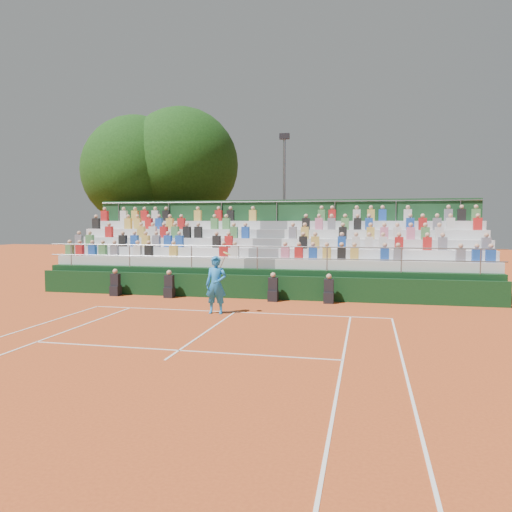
% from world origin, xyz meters
% --- Properties ---
extents(ground, '(90.00, 90.00, 0.00)m').
position_xyz_m(ground, '(0.00, 0.00, 0.00)').
color(ground, '#C14E20').
rests_on(ground, ground).
extents(court_markings, '(11.04, 23.83, 0.01)m').
position_xyz_m(court_markings, '(-0.00, -11.06, 0.01)').
color(court_markings, white).
rests_on(court_markings, ground).
extents(courtside_wall, '(20.00, 0.15, 1.00)m').
position_xyz_m(courtside_wall, '(0.00, 3.20, 0.50)').
color(courtside_wall, black).
rests_on(courtside_wall, ground).
extents(line_officials, '(9.76, 0.40, 1.19)m').
position_xyz_m(line_officials, '(-1.45, 2.75, 0.48)').
color(line_officials, black).
rests_on(line_officials, ground).
extents(grandstand, '(20.00, 5.20, 4.40)m').
position_xyz_m(grandstand, '(-0.00, 6.44, 1.09)').
color(grandstand, black).
rests_on(grandstand, ground).
extents(tennis_player, '(0.92, 0.53, 2.22)m').
position_xyz_m(tennis_player, '(-0.58, -0.39, 1.03)').
color(tennis_player, blue).
rests_on(tennis_player, ground).
extents(tree_west, '(6.84, 6.84, 9.89)m').
position_xyz_m(tree_west, '(-9.63, 12.08, 6.46)').
color(tree_west, '#3C2316').
rests_on(tree_west, ground).
extents(tree_east, '(7.16, 7.16, 10.42)m').
position_xyz_m(tree_east, '(-6.90, 12.77, 6.83)').
color(tree_east, '#3C2316').
rests_on(tree_east, ground).
extents(floodlight_mast, '(0.60, 0.25, 8.61)m').
position_xyz_m(floodlight_mast, '(-0.38, 13.12, 4.99)').
color(floodlight_mast, gray).
rests_on(floodlight_mast, ground).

